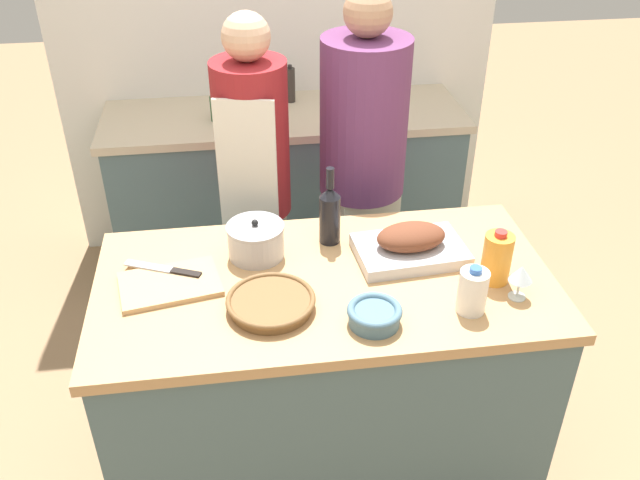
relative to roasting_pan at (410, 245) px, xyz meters
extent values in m
plane|color=#9E7A56|center=(-0.31, -0.09, -0.95)|extent=(12.00, 12.00, 0.00)
cube|color=#4C666B|center=(-0.31, -0.09, -0.52)|extent=(1.49, 0.77, 0.86)
cube|color=tan|center=(-0.31, -0.09, -0.07)|extent=(1.53, 0.79, 0.04)
cube|color=#4C666B|center=(-0.31, 1.33, -0.51)|extent=(1.78, 0.58, 0.87)
cube|color=beige|center=(-0.31, 1.33, -0.06)|extent=(1.84, 0.60, 0.04)
cube|color=silver|center=(-0.31, 1.68, 0.32)|extent=(2.34, 0.10, 2.55)
cube|color=#BCBCC1|center=(0.00, 0.00, -0.03)|extent=(0.39, 0.28, 0.04)
ellipsoid|color=brown|center=(0.00, 0.00, 0.03)|extent=(0.25, 0.17, 0.09)
cylinder|color=brown|center=(-0.50, -0.22, -0.03)|extent=(0.26, 0.26, 0.04)
torus|color=brown|center=(-0.50, -0.22, -0.01)|extent=(0.28, 0.28, 0.02)
cube|color=tan|center=(-0.83, -0.06, -0.04)|extent=(0.36, 0.27, 0.02)
cylinder|color=#B7B7BC|center=(-0.53, 0.08, 0.01)|extent=(0.19, 0.19, 0.11)
cylinder|color=#B7B7BC|center=(-0.53, 0.08, 0.07)|extent=(0.20, 0.20, 0.01)
sphere|color=black|center=(-0.53, 0.08, 0.09)|extent=(0.02, 0.02, 0.02)
cylinder|color=slate|center=(-0.20, -0.34, -0.02)|extent=(0.16, 0.16, 0.05)
torus|color=slate|center=(-0.20, -0.34, 0.00)|extent=(0.17, 0.17, 0.02)
cylinder|color=orange|center=(0.24, -0.17, 0.04)|extent=(0.10, 0.10, 0.17)
cylinder|color=red|center=(0.24, -0.17, 0.13)|extent=(0.04, 0.04, 0.02)
cylinder|color=white|center=(0.11, -0.32, 0.02)|extent=(0.09, 0.09, 0.15)
cylinder|color=#3360B2|center=(0.11, -0.32, 0.11)|extent=(0.04, 0.04, 0.02)
cylinder|color=black|center=(-0.26, 0.14, 0.04)|extent=(0.08, 0.08, 0.18)
cone|color=black|center=(-0.26, 0.14, 0.15)|extent=(0.08, 0.08, 0.04)
cylinder|color=black|center=(-0.26, 0.14, 0.21)|extent=(0.03, 0.03, 0.08)
cylinder|color=silver|center=(0.28, -0.28, -0.05)|extent=(0.06, 0.06, 0.00)
cylinder|color=silver|center=(0.28, -0.28, -0.01)|extent=(0.01, 0.01, 0.06)
cone|color=silver|center=(0.28, -0.28, 0.05)|extent=(0.08, 0.08, 0.05)
cube|color=#B7B7BC|center=(-0.90, 0.04, -0.03)|extent=(0.17, 0.10, 0.01)
cube|color=black|center=(-0.77, -0.02, -0.03)|extent=(0.11, 0.07, 0.01)
cylinder|color=#234C28|center=(-0.65, 1.29, 0.02)|extent=(0.06, 0.06, 0.12)
cylinder|color=black|center=(-0.65, 1.29, 0.09)|extent=(0.03, 0.03, 0.02)
cylinder|color=#332D28|center=(-0.26, 1.48, 0.05)|extent=(0.05, 0.05, 0.18)
cylinder|color=black|center=(-0.26, 1.48, 0.15)|extent=(0.02, 0.02, 0.02)
cube|color=beige|center=(-0.51, 0.63, -0.56)|extent=(0.27, 0.21, 0.77)
cylinder|color=maroon|center=(-0.51, 0.63, 0.15)|extent=(0.30, 0.30, 0.64)
sphere|color=#DBAD89|center=(-0.51, 0.63, 0.56)|extent=(0.19, 0.19, 0.19)
cube|color=silver|center=(-0.54, 0.49, -0.04)|extent=(0.23, 0.07, 0.82)
cube|color=beige|center=(-0.03, 0.69, -0.55)|extent=(0.35, 0.30, 0.80)
cylinder|color=#663360|center=(-0.03, 0.69, 0.19)|extent=(0.37, 0.37, 0.67)
sphere|color=tan|center=(-0.03, 0.69, 0.62)|extent=(0.19, 0.19, 0.19)
camera|label=1|loc=(-0.59, -1.90, 1.30)|focal=38.00mm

